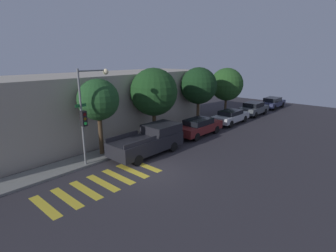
% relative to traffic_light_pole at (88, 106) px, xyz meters
% --- Properties ---
extents(ground_plane, '(60.00, 60.00, 0.00)m').
position_rel_traffic_light_pole_xyz_m(ground_plane, '(1.57, -3.37, -3.70)').
color(ground_plane, '#2D2B30').
extents(sidewalk, '(26.00, 1.91, 0.14)m').
position_rel_traffic_light_pole_xyz_m(sidewalk, '(1.57, 0.78, -3.63)').
color(sidewalk, slate).
rests_on(sidewalk, ground).
extents(building_row, '(26.00, 6.00, 5.19)m').
position_rel_traffic_light_pole_xyz_m(building_row, '(1.57, 5.14, -1.10)').
color(building_row, '#A89E8E').
rests_on(building_row, ground).
extents(crosswalk, '(6.59, 2.60, 0.00)m').
position_rel_traffic_light_pole_xyz_m(crosswalk, '(-1.03, -2.57, -3.69)').
color(crosswalk, gold).
rests_on(crosswalk, ground).
extents(traffic_light_pole, '(2.39, 0.56, 5.89)m').
position_rel_traffic_light_pole_xyz_m(traffic_light_pole, '(0.00, 0.00, 0.00)').
color(traffic_light_pole, slate).
rests_on(traffic_light_pole, ground).
extents(pickup_truck, '(5.38, 2.12, 1.89)m').
position_rel_traffic_light_pole_xyz_m(pickup_truck, '(3.75, -1.27, -2.74)').
color(pickup_truck, black).
rests_on(pickup_truck, ground).
extents(sedan_near_corner, '(4.69, 1.82, 1.46)m').
position_rel_traffic_light_pole_xyz_m(sedan_near_corner, '(9.57, -1.27, -2.91)').
color(sedan_near_corner, maroon).
rests_on(sedan_near_corner, ground).
extents(sedan_middle, '(4.61, 1.81, 1.36)m').
position_rel_traffic_light_pole_xyz_m(sedan_middle, '(15.03, -1.27, -2.95)').
color(sedan_middle, '#B7BABF').
rests_on(sedan_middle, ground).
extents(sedan_far_end, '(4.25, 1.86, 1.50)m').
position_rel_traffic_light_pole_xyz_m(sedan_far_end, '(20.30, -1.27, -2.90)').
color(sedan_far_end, '#4C5156').
rests_on(sedan_far_end, ground).
extents(sedan_tail_of_row, '(4.52, 1.84, 1.39)m').
position_rel_traffic_light_pole_xyz_m(sedan_tail_of_row, '(25.97, -1.27, -2.95)').
color(sedan_tail_of_row, '#2D3351').
rests_on(sedan_tail_of_row, ground).
extents(tree_near_corner, '(2.70, 2.70, 5.19)m').
position_rel_traffic_light_pole_xyz_m(tree_near_corner, '(1.29, 0.88, 0.12)').
color(tree_near_corner, '#42301E').
rests_on(tree_near_corner, ground).
extents(tree_midblock, '(3.75, 3.75, 5.71)m').
position_rel_traffic_light_pole_xyz_m(tree_midblock, '(6.36, 0.88, 0.13)').
color(tree_midblock, '#4C3823').
rests_on(tree_midblock, ground).
extents(tree_far_end, '(3.47, 3.47, 5.58)m').
position_rel_traffic_light_pole_xyz_m(tree_far_end, '(12.38, 0.88, 0.13)').
color(tree_far_end, '#4C3823').
rests_on(tree_far_end, ground).
extents(tree_behind_truck, '(3.57, 3.57, 5.35)m').
position_rel_traffic_light_pole_xyz_m(tree_behind_truck, '(17.66, 0.88, -0.13)').
color(tree_behind_truck, '#4C3823').
rests_on(tree_behind_truck, ground).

